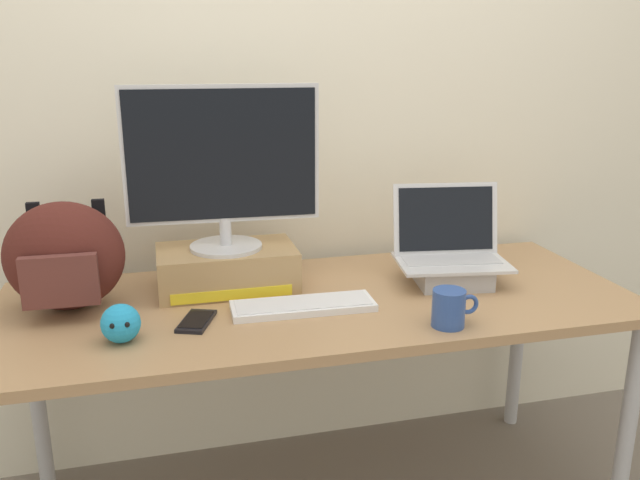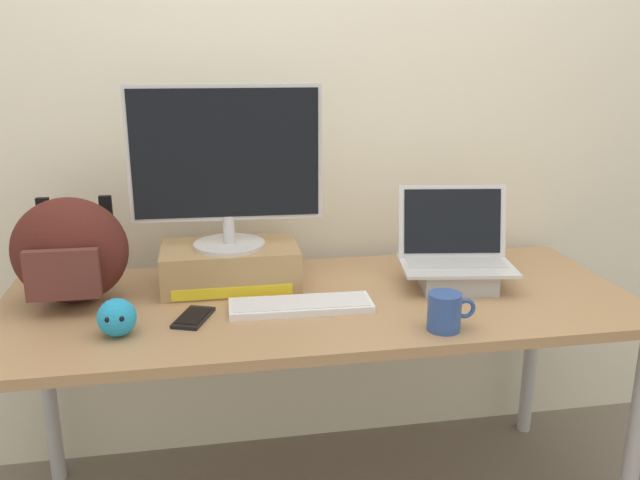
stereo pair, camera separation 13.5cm
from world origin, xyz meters
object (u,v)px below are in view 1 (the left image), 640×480
Objects in this scene: plush_toy at (121,323)px; desktop_monitor at (223,166)px; open_laptop at (450,263)px; external_keyboard at (303,306)px; messenger_backpack at (65,257)px; cell_phone at (196,321)px; toner_box_yellow at (227,268)px; coffee_mug at (449,308)px.

desktop_monitor is at bearing 46.78° from plush_toy.
open_laptop is 0.91× the size of external_keyboard.
cell_phone is (0.34, -0.19, -0.15)m from messenger_backpack.
external_keyboard is 0.30m from cell_phone.
plush_toy is (-0.49, -0.10, 0.04)m from external_keyboard.
desktop_monitor is 0.47m from cell_phone.
desktop_monitor is 0.51m from messenger_backpack.
open_laptop reaches higher than external_keyboard.
plush_toy is (-1.00, -0.21, -0.01)m from open_laptop.
messenger_backpack is at bearing 166.95° from external_keyboard.
coffee_mug is (0.54, -0.44, -0.01)m from toner_box_yellow.
open_laptop is (0.69, -0.12, -0.32)m from desktop_monitor.
coffee_mug is at bearing -36.34° from desktop_monitor.
toner_box_yellow is 0.28m from cell_phone.
messenger_backpack is at bearing -169.97° from desktop_monitor.
desktop_monitor is 0.77m from open_laptop.
open_laptop reaches higher than toner_box_yellow.
plush_toy is (0.15, -0.27, -0.11)m from messenger_backpack.
messenger_backpack is 2.53× the size of coffee_mug.
plush_toy is at bearing -167.28° from external_keyboard.
external_keyboard is 3.14× the size of coffee_mug.
coffee_mug is (1.00, -0.38, -0.10)m from messenger_backpack.
external_keyboard is at bearing 10.99° from plush_toy.
coffee_mug is (0.54, -0.44, -0.33)m from desktop_monitor.
toner_box_yellow is at bearing 46.88° from plush_toy.
desktop_monitor is 0.56m from plush_toy.
plush_toy reaches higher than external_keyboard.
toner_box_yellow is at bearing 178.96° from open_laptop.
external_keyboard is 1.24× the size of messenger_backpack.
desktop_monitor is at bearing 179.06° from open_laptop.
coffee_mug is (-0.15, -0.32, -0.01)m from open_laptop.
desktop_monitor is at bearing 140.98° from coffee_mug.
open_laptop is 0.82m from cell_phone.
cell_phone is at bearing -111.67° from desktop_monitor.
external_keyboard is 0.68m from messenger_backpack.
coffee_mug is 0.85m from plush_toy.
toner_box_yellow is 3.20× the size of coffee_mug.
toner_box_yellow is 1.27× the size of messenger_backpack.
plush_toy is at bearing -159.65° from open_laptop.
external_keyboard is 2.49× the size of cell_phone.
toner_box_yellow reaches higher than plush_toy.
open_laptop is (0.69, -0.12, -0.00)m from toner_box_yellow.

